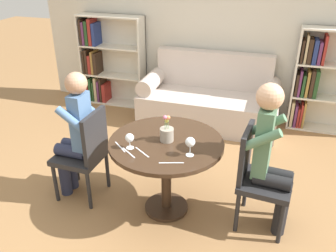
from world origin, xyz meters
TOP-DOWN VIEW (x-y plane):
  - ground_plane at (0.00, 0.00)m, footprint 16.00×16.00m
  - back_wall at (0.00, 2.33)m, footprint 5.20×0.05m
  - round_table at (0.00, 0.00)m, footprint 0.98×0.98m
  - couch at (0.00, 1.91)m, footprint 1.81×0.80m
  - bookshelf_left at (-1.65, 2.18)m, footprint 0.96×0.28m
  - bookshelf_right at (1.39, 2.18)m, footprint 0.96×0.28m
  - chair_left at (-0.77, -0.03)m, footprint 0.43×0.43m
  - chair_right at (0.77, 0.07)m, footprint 0.46×0.46m
  - person_left at (-0.86, -0.02)m, footprint 0.42×0.35m
  - person_right at (0.86, 0.05)m, footprint 0.44×0.36m
  - wine_glass_left at (-0.25, -0.19)m, footprint 0.07×0.07m
  - wine_glass_right at (0.24, -0.16)m, footprint 0.08×0.08m
  - flower_vase at (-0.00, 0.02)m, footprint 0.12×0.12m
  - knife_left_setting at (0.14, -0.31)m, footprint 0.18×0.07m
  - fork_left_setting at (-0.13, -0.23)m, footprint 0.16×0.12m
  - knife_right_setting at (-0.23, -0.27)m, footprint 0.16×0.12m
  - fork_right_setting at (-0.33, -0.20)m, footprint 0.15×0.13m

SIDE VIEW (x-z plane):
  - ground_plane at x=0.00m, z-range 0.00..0.00m
  - couch at x=0.00m, z-range -0.15..0.77m
  - chair_left at x=-0.77m, z-range 0.04..0.94m
  - chair_right at x=0.77m, z-range 0.04..0.94m
  - round_table at x=0.00m, z-range 0.22..0.94m
  - bookshelf_left at x=-1.65m, z-range -0.03..1.30m
  - person_left at x=-0.86m, z-range 0.03..1.28m
  - bookshelf_right at x=1.39m, z-range 0.00..1.32m
  - person_right at x=0.86m, z-range 0.04..1.34m
  - knife_left_setting at x=0.14m, z-range 0.72..0.72m
  - fork_left_setting at x=-0.13m, z-range 0.72..0.72m
  - knife_right_setting at x=-0.23m, z-range 0.72..0.72m
  - fork_right_setting at x=-0.33m, z-range 0.72..0.72m
  - flower_vase at x=0.00m, z-range 0.66..0.91m
  - wine_glass_left at x=-0.25m, z-range 0.74..0.87m
  - wine_glass_right at x=0.24m, z-range 0.75..0.91m
  - back_wall at x=0.00m, z-range 0.00..2.70m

